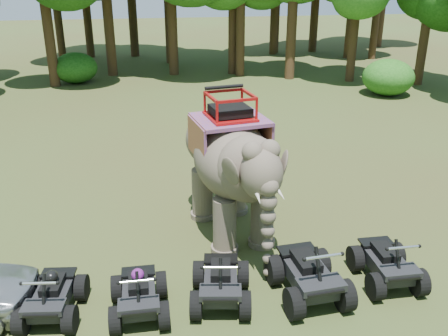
{
  "coord_description": "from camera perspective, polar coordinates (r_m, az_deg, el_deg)",
  "views": [
    {
      "loc": [
        -1.77,
        -10.03,
        6.65
      ],
      "look_at": [
        0.0,
        1.2,
        1.9
      ],
      "focal_mm": 40.0,
      "sensor_mm": 36.0,
      "label": 1
    }
  ],
  "objects": [
    {
      "name": "atv_4",
      "position": [
        11.68,
        18.21,
        -9.68
      ],
      "size": [
        1.23,
        1.68,
        1.24
      ],
      "primitive_type": null,
      "rotation": [
        0.0,
        0.0,
        -0.0
      ],
      "color": "black",
      "rests_on": "ground"
    },
    {
      "name": "atv_3",
      "position": [
        10.8,
        9.68,
        -11.16
      ],
      "size": [
        1.52,
        1.98,
        1.39
      ],
      "primitive_type": null,
      "rotation": [
        0.0,
        0.0,
        0.09
      ],
      "color": "black",
      "rests_on": "ground"
    },
    {
      "name": "atv_2",
      "position": [
        10.54,
        -0.39,
        -12.26
      ],
      "size": [
        1.46,
        1.83,
        1.23
      ],
      "primitive_type": null,
      "rotation": [
        0.0,
        0.0,
        -0.16
      ],
      "color": "black",
      "rests_on": "ground"
    },
    {
      "name": "atv_1",
      "position": [
        10.38,
        -9.74,
        -13.47
      ],
      "size": [
        1.16,
        1.59,
        1.17
      ],
      "primitive_type": null,
      "rotation": [
        0.0,
        0.0,
        0.01
      ],
      "color": "black",
      "rests_on": "ground"
    },
    {
      "name": "tree_40",
      "position": [
        31.05,
        1.92,
        17.78
      ],
      "size": [
        5.62,
        5.62,
        8.03
      ],
      "primitive_type": null,
      "color": "#195114",
      "rests_on": "ground"
    },
    {
      "name": "tree_31",
      "position": [
        29.83,
        -19.78,
        17.14
      ],
      "size": [
        6.2,
        6.2,
        8.86
      ],
      "primitive_type": null,
      "color": "#195114",
      "rests_on": "ground"
    },
    {
      "name": "ground",
      "position": [
        12.16,
        0.9,
        -10.47
      ],
      "size": [
        110.0,
        110.0,
        0.0
      ],
      "primitive_type": "plane",
      "color": "#47381E",
      "rests_on": "ground"
    },
    {
      "name": "tree_36",
      "position": [
        36.44,
        -18.57,
        16.94
      ],
      "size": [
        5.21,
        5.21,
        7.44
      ],
      "primitive_type": null,
      "color": "#195114",
      "rests_on": "ground"
    },
    {
      "name": "tree_1",
      "position": [
        31.67,
        1.01,
        17.67
      ],
      "size": [
        5.45,
        5.45,
        7.79
      ],
      "primitive_type": null,
      "color": "#195114",
      "rests_on": "ground"
    },
    {
      "name": "atv_0",
      "position": [
        10.75,
        -19.16,
        -13.12
      ],
      "size": [
        1.32,
        1.7,
        1.17
      ],
      "primitive_type": null,
      "rotation": [
        0.0,
        0.0,
        -0.12
      ],
      "color": "black",
      "rests_on": "ground"
    },
    {
      "name": "elephant",
      "position": [
        12.58,
        0.8,
        0.41
      ],
      "size": [
        2.71,
        4.76,
        3.77
      ],
      "primitive_type": null,
      "rotation": [
        0.0,
        0.0,
        0.17
      ],
      "color": "brown",
      "rests_on": "ground"
    },
    {
      "name": "tree_4",
      "position": [
        30.84,
        22.15,
        15.28
      ],
      "size": [
        4.95,
        4.95,
        7.07
      ],
      "primitive_type": null,
      "color": "#195114",
      "rests_on": "ground"
    },
    {
      "name": "tree_34",
      "position": [
        38.38,
        17.13,
        17.41
      ],
      "size": [
        5.27,
        5.27,
        7.53
      ],
      "primitive_type": null,
      "color": "#195114",
      "rests_on": "ground"
    },
    {
      "name": "tree_3",
      "position": [
        30.5,
        14.74,
        15.9
      ],
      "size": [
        4.8,
        4.8,
        6.86
      ],
      "primitive_type": null,
      "color": "#195114",
      "rests_on": "ground"
    }
  ]
}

